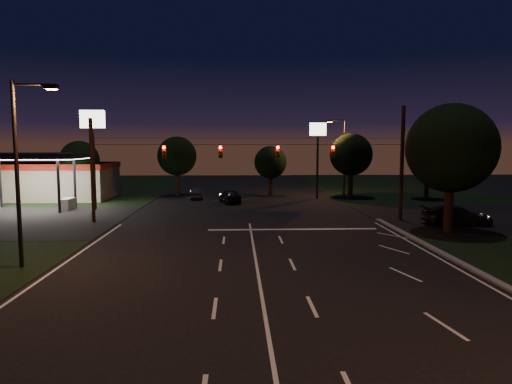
{
  "coord_description": "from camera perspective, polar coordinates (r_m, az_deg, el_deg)",
  "views": [
    {
      "loc": [
        -0.98,
        -20.27,
        5.96
      ],
      "look_at": [
        0.25,
        8.41,
        3.0
      ],
      "focal_mm": 32.0,
      "sensor_mm": 36.0,
      "label": 1
    }
  ],
  "objects": [
    {
      "name": "car_oncoming_b",
      "position": [
        50.79,
        -7.42,
        -0.2
      ],
      "size": [
        1.67,
        3.87,
        1.24
      ],
      "primitive_type": "imported",
      "rotation": [
        0.0,
        0.0,
        3.24
      ],
      "color": "black",
      "rests_on": "ground"
    },
    {
      "name": "tree_far_d",
      "position": [
        53.03,
        11.78,
        4.54
      ],
      "size": [
        4.8,
        4.8,
        7.3
      ],
      "color": "black",
      "rests_on": "ground"
    },
    {
      "name": "car_oncoming_a",
      "position": [
        47.13,
        -3.27,
        -0.51
      ],
      "size": [
        2.62,
        4.47,
        1.43
      ],
      "primitive_type": "imported",
      "rotation": [
        0.0,
        0.0,
        3.38
      ],
      "color": "black",
      "rests_on": "ground"
    },
    {
      "name": "tree_far_b",
      "position": [
        54.86,
        -9.81,
        4.39
      ],
      "size": [
        4.6,
        4.6,
        6.98
      ],
      "color": "black",
      "rests_on": "ground"
    },
    {
      "name": "tree_far_e",
      "position": [
        53.69,
        20.62,
        3.54
      ],
      "size": [
        4.0,
        4.0,
        6.18
      ],
      "color": "black",
      "rests_on": "ground"
    },
    {
      "name": "utility_pole_left",
      "position": [
        37.43,
        -19.58,
        -3.62
      ],
      "size": [
        0.28,
        0.28,
        8.0
      ],
      "primitive_type": "cylinder",
      "color": "black",
      "rests_on": "ground"
    },
    {
      "name": "tree_right_near",
      "position": [
        33.71,
        23.12,
        4.94
      ],
      "size": [
        6.0,
        6.0,
        8.76
      ],
      "color": "black",
      "rests_on": "ground"
    },
    {
      "name": "tree_far_a",
      "position": [
        53.2,
        -21.13,
        3.66
      ],
      "size": [
        4.2,
        4.2,
        6.42
      ],
      "color": "black",
      "rests_on": "ground"
    },
    {
      "name": "street_light_left",
      "position": [
        24.53,
        -27.23,
        3.56
      ],
      "size": [
        2.2,
        0.35,
        9.0
      ],
      "color": "black",
      "rests_on": "ground"
    },
    {
      "name": "street_light_right_far",
      "position": [
        53.68,
        10.75,
        5.02
      ],
      "size": [
        2.2,
        0.35,
        9.0
      ],
      "color": "black",
      "rests_on": "ground"
    },
    {
      "name": "center_line",
      "position": [
        15.49,
        1.42,
        -16.72
      ],
      "size": [
        0.14,
        40.0,
        0.01
      ],
      "primitive_type": "cube",
      "color": "silver",
      "rests_on": "ground"
    },
    {
      "name": "tree_far_c",
      "position": [
        53.56,
        1.83,
        3.68
      ],
      "size": [
        3.8,
        3.8,
        5.86
      ],
      "color": "black",
      "rests_on": "ground"
    },
    {
      "name": "stop_bar",
      "position": [
        32.56,
        4.62,
        -4.67
      ],
      "size": [
        12.0,
        0.5,
        0.01
      ],
      "primitive_type": "cube",
      "color": "silver",
      "rests_on": "ground"
    },
    {
      "name": "pole_sign_right",
      "position": [
        51.06,
        7.72,
        6.15
      ],
      "size": [
        1.8,
        0.3,
        8.4
      ],
      "color": "black",
      "rests_on": "ground"
    },
    {
      "name": "pole_sign_left_near",
      "position": [
        44.24,
        -19.72,
        6.86
      ],
      "size": [
        2.2,
        0.3,
        9.1
      ],
      "color": "black",
      "rests_on": "ground"
    },
    {
      "name": "utility_pole_right",
      "position": [
        38.05,
        17.56,
        -3.4
      ],
      "size": [
        0.3,
        0.3,
        9.0
      ],
      "primitive_type": "cylinder",
      "color": "black",
      "rests_on": "ground"
    },
    {
      "name": "gas_station",
      "position": [
        54.91,
        -24.81,
        1.61
      ],
      "size": [
        14.2,
        16.1,
        5.25
      ],
      "color": "gray",
      "rests_on": "ground"
    },
    {
      "name": "cross_street_right",
      "position": [
        42.32,
        27.34,
        -2.87
      ],
      "size": [
        20.0,
        16.0,
        0.02
      ],
      "primitive_type": "cube",
      "color": "black",
      "rests_on": "ground"
    },
    {
      "name": "signal_span",
      "position": [
        35.25,
        -0.86,
        5.15
      ],
      "size": [
        24.0,
        0.4,
        1.56
      ],
      "color": "black",
      "rests_on": "ground"
    },
    {
      "name": "car_cross",
      "position": [
        37.18,
        23.8,
        -2.69
      ],
      "size": [
        5.32,
        2.75,
        1.48
      ],
      "primitive_type": "imported",
      "rotation": [
        0.0,
        0.0,
        1.43
      ],
      "color": "black",
      "rests_on": "ground"
    },
    {
      "name": "ground",
      "position": [
        21.15,
        0.3,
        -10.48
      ],
      "size": [
        140.0,
        140.0,
        0.0
      ],
      "primitive_type": "plane",
      "color": "black",
      "rests_on": "ground"
    }
  ]
}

